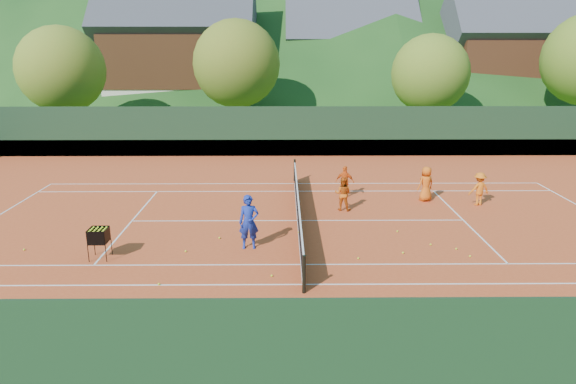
{
  "coord_description": "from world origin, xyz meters",
  "views": [
    {
      "loc": [
        -0.54,
        -18.69,
        6.55
      ],
      "look_at": [
        -0.38,
        0.0,
        1.17
      ],
      "focal_mm": 32.0,
      "sensor_mm": 36.0,
      "label": 1
    }
  ],
  "objects_px": {
    "chalet_left": "(180,55)",
    "coach": "(249,222)",
    "ball_hopper": "(99,236)",
    "chalet_mid": "(349,61)",
    "student_b": "(345,182)",
    "student_c": "(426,184)",
    "tennis_net": "(298,208)",
    "chalet_right": "(506,59)",
    "student_d": "(479,189)",
    "student_a": "(343,194)"
  },
  "relations": [
    {
      "from": "student_b",
      "to": "student_c",
      "type": "distance_m",
      "value": 3.48
    },
    {
      "from": "student_c",
      "to": "chalet_left",
      "type": "relative_size",
      "value": 0.11
    },
    {
      "from": "coach",
      "to": "student_c",
      "type": "height_order",
      "value": "coach"
    },
    {
      "from": "tennis_net",
      "to": "chalet_left",
      "type": "bearing_deg",
      "value": 108.43
    },
    {
      "from": "ball_hopper",
      "to": "chalet_left",
      "type": "distance_m",
      "value": 34.12
    },
    {
      "from": "tennis_net",
      "to": "student_b",
      "type": "bearing_deg",
      "value": 56.06
    },
    {
      "from": "student_c",
      "to": "chalet_left",
      "type": "xyz_separation_m",
      "value": [
        -15.59,
        27.43,
        4.87
      ]
    },
    {
      "from": "chalet_mid",
      "to": "student_a",
      "type": "bearing_deg",
      "value": -97.21
    },
    {
      "from": "coach",
      "to": "student_c",
      "type": "xyz_separation_m",
      "value": [
        7.28,
        5.31,
        -0.15
      ]
    },
    {
      "from": "chalet_left",
      "to": "chalet_right",
      "type": "bearing_deg",
      "value": 0.0
    },
    {
      "from": "student_a",
      "to": "student_b",
      "type": "xyz_separation_m",
      "value": [
        0.3,
        1.91,
        0.0
      ]
    },
    {
      "from": "student_a",
      "to": "student_d",
      "type": "xyz_separation_m",
      "value": [
        5.8,
        0.65,
        0.01
      ]
    },
    {
      "from": "coach",
      "to": "chalet_mid",
      "type": "bearing_deg",
      "value": 74.35
    },
    {
      "from": "ball_hopper",
      "to": "tennis_net",
      "type": "bearing_deg",
      "value": 29.28
    },
    {
      "from": "student_d",
      "to": "chalet_left",
      "type": "bearing_deg",
      "value": -71.83
    },
    {
      "from": "student_a",
      "to": "student_c",
      "type": "height_order",
      "value": "student_c"
    },
    {
      "from": "ball_hopper",
      "to": "chalet_left",
      "type": "xyz_separation_m",
      "value": [
        -3.64,
        33.57,
        4.88
      ]
    },
    {
      "from": "student_a",
      "to": "chalet_right",
      "type": "distance_m",
      "value": 34.25
    },
    {
      "from": "student_c",
      "to": "student_d",
      "type": "xyz_separation_m",
      "value": [
        2.08,
        -0.61,
        -0.05
      ]
    },
    {
      "from": "student_b",
      "to": "chalet_left",
      "type": "xyz_separation_m",
      "value": [
        -12.17,
        26.78,
        4.93
      ]
    },
    {
      "from": "student_b",
      "to": "ball_hopper",
      "type": "relative_size",
      "value": 1.4
    },
    {
      "from": "chalet_right",
      "to": "student_d",
      "type": "bearing_deg",
      "value": -113.74
    },
    {
      "from": "coach",
      "to": "chalet_right",
      "type": "xyz_separation_m",
      "value": [
        21.7,
        32.74,
        4.33
      ]
    },
    {
      "from": "student_a",
      "to": "tennis_net",
      "type": "xyz_separation_m",
      "value": [
        -1.86,
        -1.31,
        -0.2
      ]
    },
    {
      "from": "ball_hopper",
      "to": "chalet_mid",
      "type": "bearing_deg",
      "value": 71.78
    },
    {
      "from": "chalet_mid",
      "to": "chalet_right",
      "type": "relative_size",
      "value": 1.06
    },
    {
      "from": "coach",
      "to": "chalet_right",
      "type": "bearing_deg",
      "value": 52.65
    },
    {
      "from": "tennis_net",
      "to": "ball_hopper",
      "type": "height_order",
      "value": "tennis_net"
    },
    {
      "from": "chalet_left",
      "to": "coach",
      "type": "bearing_deg",
      "value": -75.77
    },
    {
      "from": "student_b",
      "to": "student_c",
      "type": "height_order",
      "value": "student_c"
    },
    {
      "from": "tennis_net",
      "to": "chalet_mid",
      "type": "relative_size",
      "value": 0.95
    },
    {
      "from": "tennis_net",
      "to": "coach",
      "type": "bearing_deg",
      "value": -121.75
    },
    {
      "from": "student_a",
      "to": "chalet_mid",
      "type": "distance_m",
      "value": 33.23
    },
    {
      "from": "student_c",
      "to": "chalet_right",
      "type": "height_order",
      "value": "chalet_right"
    },
    {
      "from": "coach",
      "to": "chalet_left",
      "type": "xyz_separation_m",
      "value": [
        -8.3,
        32.74,
        4.72
      ]
    },
    {
      "from": "coach",
      "to": "tennis_net",
      "type": "xyz_separation_m",
      "value": [
        1.7,
        2.74,
        -0.41
      ]
    },
    {
      "from": "student_b",
      "to": "tennis_net",
      "type": "bearing_deg",
      "value": 75.16
    },
    {
      "from": "student_b",
      "to": "student_c",
      "type": "xyz_separation_m",
      "value": [
        3.42,
        -0.65,
        0.06
      ]
    },
    {
      "from": "student_b",
      "to": "chalet_mid",
      "type": "xyz_separation_m",
      "value": [
        3.83,
        30.78,
        4.27
      ]
    },
    {
      "from": "student_c",
      "to": "student_d",
      "type": "distance_m",
      "value": 2.17
    },
    {
      "from": "tennis_net",
      "to": "chalet_mid",
      "type": "xyz_separation_m",
      "value": [
        6.0,
        34.0,
        4.47
      ]
    },
    {
      "from": "student_a",
      "to": "ball_hopper",
      "type": "height_order",
      "value": "student_a"
    },
    {
      "from": "student_c",
      "to": "ball_hopper",
      "type": "relative_size",
      "value": 1.52
    },
    {
      "from": "coach",
      "to": "chalet_mid",
      "type": "relative_size",
      "value": 0.14
    },
    {
      "from": "tennis_net",
      "to": "ball_hopper",
      "type": "bearing_deg",
      "value": -150.72
    },
    {
      "from": "student_d",
      "to": "tennis_net",
      "type": "height_order",
      "value": "student_d"
    },
    {
      "from": "student_a",
      "to": "tennis_net",
      "type": "height_order",
      "value": "student_a"
    },
    {
      "from": "student_d",
      "to": "chalet_right",
      "type": "bearing_deg",
      "value": -127.78
    },
    {
      "from": "student_b",
      "to": "chalet_mid",
      "type": "distance_m",
      "value": 31.31
    },
    {
      "from": "student_c",
      "to": "tennis_net",
      "type": "relative_size",
      "value": 0.13
    }
  ]
}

